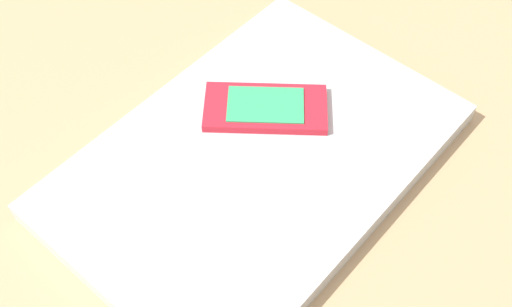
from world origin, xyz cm
name	(u,v)px	position (x,y,z in cm)	size (l,w,h in cm)	color
desk_surface	(213,252)	(0.00, 0.00, 1.50)	(120.00, 80.00, 3.00)	tan
laptop_closed	(256,160)	(8.58, 1.04, 4.03)	(35.18, 23.69, 2.06)	#B7BABC
cell_phone_on_laptop	(265,108)	(13.16, 2.89, 5.50)	(10.36, 12.46, 0.94)	red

